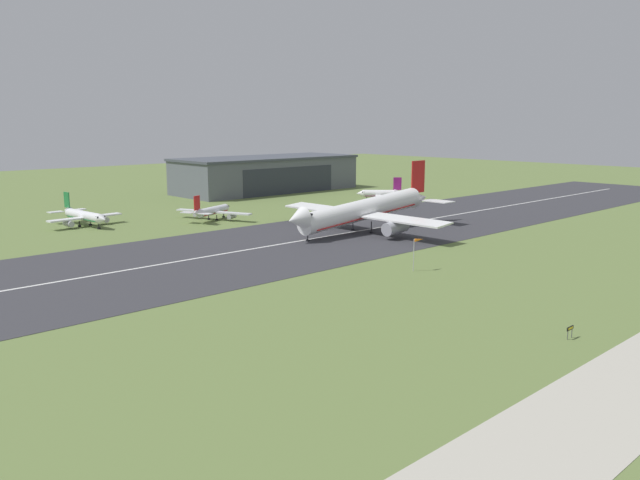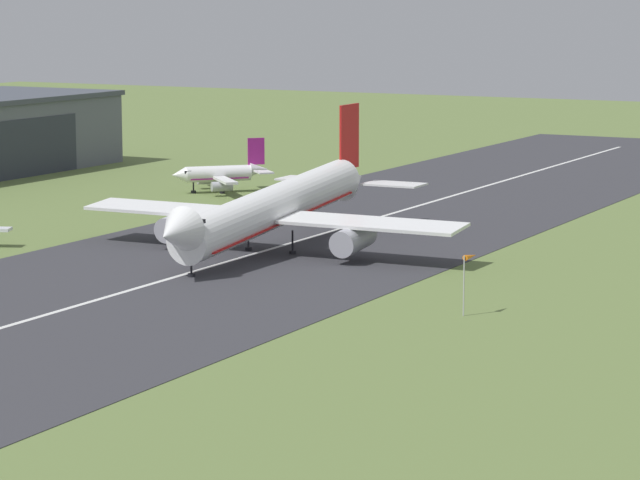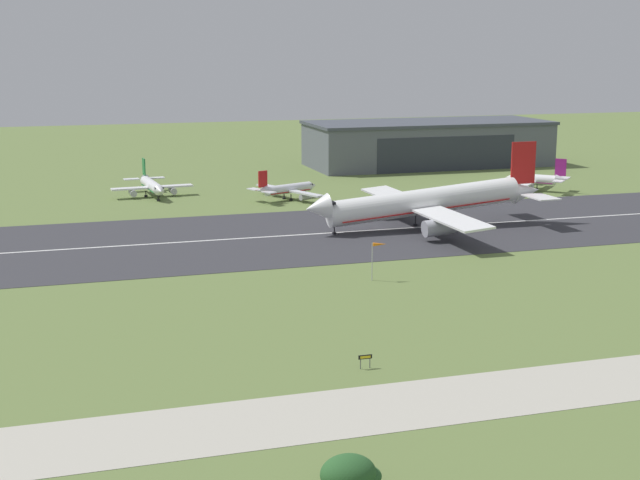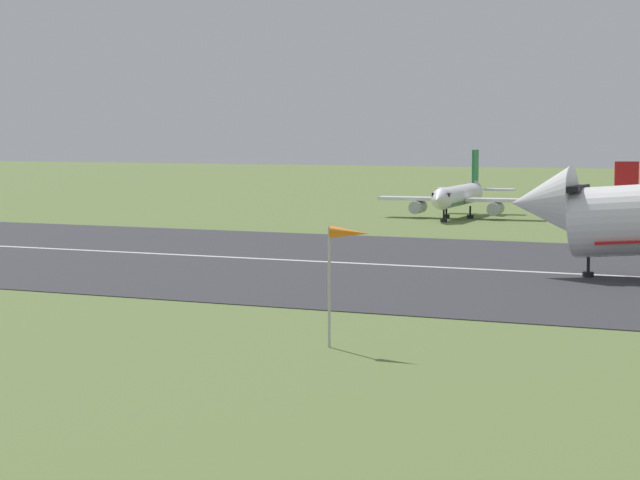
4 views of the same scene
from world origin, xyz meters
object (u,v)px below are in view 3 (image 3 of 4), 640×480
at_px(airplane_landing, 425,202).
at_px(airplane_parked_centre, 152,186).
at_px(airplane_parked_east, 287,189).
at_px(airplane_parked_west, 536,180).
at_px(runway_sign, 365,358).
at_px(windsock_pole, 379,247).
at_px(shrub_clump, 351,475).

xyz_separation_m(airplane_landing, airplane_parked_centre, (-48.79, 56.52, -2.66)).
bearing_deg(airplane_parked_east, airplane_parked_west, -4.92).
distance_m(airplane_parked_east, runway_sign, 116.83).
xyz_separation_m(airplane_landing, windsock_pole, (-23.59, -35.99, 0.07)).
bearing_deg(airplane_parked_east, runway_sign, -100.42).
bearing_deg(shrub_clump, airplane_parked_west, 54.65).
relative_size(airplane_parked_west, windsock_pole, 2.83).
distance_m(airplane_parked_centre, windsock_pole, 95.92).
height_order(airplane_landing, airplane_parked_centre, airplane_landing).
bearing_deg(windsock_pole, runway_sign, -112.72).
xyz_separation_m(airplane_parked_east, windsock_pole, (-5.67, -77.96, 2.88)).
height_order(airplane_landing, runway_sign, airplane_landing).
height_order(airplane_landing, shrub_clump, airplane_landing).
bearing_deg(runway_sign, windsock_pole, 67.28).
bearing_deg(shrub_clump, airplane_parked_centre, 89.57).
bearing_deg(airplane_landing, airplane_parked_west, 38.00).
bearing_deg(windsock_pole, shrub_clump, -112.47).
bearing_deg(airplane_landing, airplane_parked_centre, 130.80).
bearing_deg(airplane_parked_east, airplane_landing, -66.87).
xyz_separation_m(airplane_landing, runway_sign, (-39.06, -72.92, -4.14)).
bearing_deg(windsock_pole, airplane_parked_centre, 105.23).
xyz_separation_m(airplane_parked_centre, shrub_clump, (-1.17, -156.27, -1.33)).
bearing_deg(windsock_pole, airplane_parked_west, 45.89).
xyz_separation_m(shrub_clump, windsock_pole, (26.36, 63.75, 4.05)).
xyz_separation_m(shrub_clump, runway_sign, (10.90, 26.82, -0.15)).
xyz_separation_m(windsock_pole, runway_sign, (-15.46, -36.93, -4.21)).
bearing_deg(airplane_parked_centre, airplane_parked_west, -11.90).
relative_size(airplane_parked_east, windsock_pole, 3.76).
bearing_deg(airplane_parked_west, runway_sign, -128.08).
bearing_deg(shrub_clump, airplane_landing, 63.40).
relative_size(airplane_parked_centre, runway_sign, 13.57).
relative_size(airplane_parked_west, runway_sign, 10.54).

